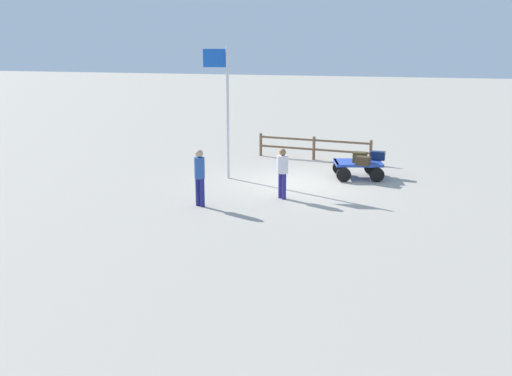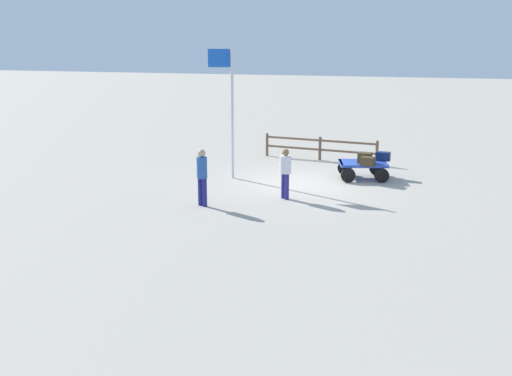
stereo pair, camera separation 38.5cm
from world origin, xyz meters
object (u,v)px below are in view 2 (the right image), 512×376
suitcase_maroon (365,158)px  flagpole (229,100)px  worker_lead (285,169)px  worker_trailing (202,173)px  suitcase_navy (383,156)px  luggage_cart (362,167)px  suitcase_grey (368,161)px

suitcase_maroon → flagpole: size_ratio=0.11×
worker_lead → worker_trailing: bearing=33.7°
suitcase_navy → suitcase_maroon: bearing=44.3°
luggage_cart → suitcase_maroon: 0.38m
worker_trailing → suitcase_grey: bearing=-135.5°
worker_trailing → flagpole: bearing=-84.5°
luggage_cart → suitcase_grey: size_ratio=3.61×
suitcase_maroon → worker_trailing: 6.64m
suitcase_navy → suitcase_grey: bearing=66.0°
flagpole → luggage_cart: bearing=-165.9°
worker_lead → flagpole: flagpole is taller
suitcase_grey → suitcase_navy: suitcase_navy is taller
suitcase_maroon → suitcase_navy: 0.85m
suitcase_grey → flagpole: bearing=7.5°
suitcase_grey → suitcase_navy: 1.12m
worker_trailing → flagpole: 4.28m
luggage_cart → worker_lead: 4.13m
suitcase_navy → worker_lead: (2.78, 4.02, 0.19)m
worker_lead → suitcase_grey: bearing=-127.8°
suitcase_navy → flagpole: bearing=17.2°
worker_lead → worker_trailing: worker_trailing is taller
suitcase_maroon → worker_trailing: bearing=48.0°
suitcase_maroon → luggage_cart: bearing=-49.2°
worker_trailing → flagpole: (0.37, -3.85, 1.84)m
suitcase_maroon → suitcase_navy: size_ratio=0.93×
suitcase_grey → worker_lead: worker_lead is taller
suitcase_grey → suitcase_navy: size_ratio=1.00×
suitcase_maroon → flagpole: 5.34m
suitcase_maroon → worker_trailing: size_ratio=0.29×
luggage_cart → flagpole: size_ratio=0.42×
luggage_cart → flagpole: 5.43m
suitcase_maroon → worker_lead: size_ratio=0.31×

